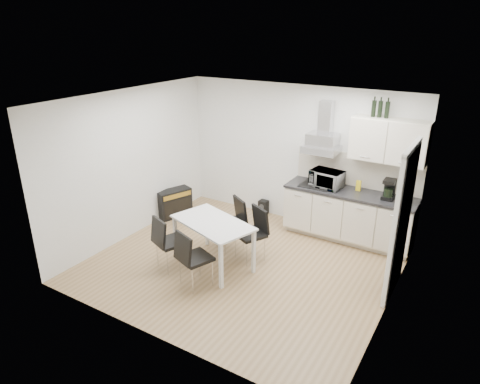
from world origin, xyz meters
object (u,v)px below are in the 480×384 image
object	(u,v)px
kitchenette	(353,196)
floor_speaker	(263,207)
chair_far_left	(230,224)
chair_near_right	(196,259)
chair_near_left	(171,242)
chair_far_right	(250,235)
guitar_amp	(174,203)
dining_table	(213,227)

from	to	relation	value
kitchenette	floor_speaker	xyz separation A→B (m)	(-1.82, 0.17, -0.69)
chair_far_left	chair_near_right	world-z (taller)	same
floor_speaker	chair_near_left	bearing A→B (deg)	-92.57
chair_near_right	chair_far_right	bearing A→B (deg)	94.72
floor_speaker	guitar_amp	bearing A→B (deg)	-142.06
chair_far_right	chair_near_right	bearing A→B (deg)	100.78
guitar_amp	floor_speaker	size ratio (longest dim) A/B	2.52
kitchenette	chair_far_left	distance (m)	2.17
chair_far_left	chair_near_right	bearing A→B (deg)	130.79
kitchenette	chair_near_right	distance (m)	2.98
kitchenette	chair_near_left	size ratio (longest dim) A/B	2.86
chair_near_left	kitchenette	bearing A→B (deg)	70.83
dining_table	chair_near_left	bearing A→B (deg)	-123.39
kitchenette	chair_far_left	xyz separation A→B (m)	(-1.64, -1.36, -0.39)
chair_far_right	guitar_amp	world-z (taller)	chair_far_right
kitchenette	floor_speaker	distance (m)	1.95
guitar_amp	chair_far_right	bearing A→B (deg)	3.12
chair_far_right	chair_near_left	bearing A→B (deg)	69.59
dining_table	floor_speaker	bearing A→B (deg)	114.42
chair_near_left	floor_speaker	distance (m)	2.56
guitar_amp	chair_near_right	bearing A→B (deg)	-22.60
dining_table	chair_far_right	xyz separation A→B (m)	(0.41, 0.44, -0.22)
chair_far_right	floor_speaker	xyz separation A→B (m)	(-0.66, 1.69, -0.30)
chair_near_left	chair_near_right	size ratio (longest dim) A/B	1.00
kitchenette	chair_far_right	distance (m)	1.95
kitchenette	chair_far_left	world-z (taller)	kitchenette
dining_table	floor_speaker	xyz separation A→B (m)	(-0.25, 2.13, -0.51)
kitchenette	chair_near_right	size ratio (longest dim) A/B	2.86
dining_table	chair_near_right	world-z (taller)	chair_near_right
floor_speaker	chair_far_right	bearing A→B (deg)	-65.39
chair_near_left	guitar_amp	size ratio (longest dim) A/B	1.21
chair_far_left	chair_near_left	world-z (taller)	same
dining_table	chair_near_left	size ratio (longest dim) A/B	1.64
kitchenette	guitar_amp	world-z (taller)	kitchenette
chair_near_right	floor_speaker	xyz separation A→B (m)	(-0.36, 2.73, -0.30)
dining_table	guitar_amp	size ratio (longest dim) A/B	1.99
kitchenette	chair_far_left	size ratio (longest dim) A/B	2.86
kitchenette	chair_near_left	distance (m)	3.17
dining_table	chair_near_left	xyz separation A→B (m)	(-0.51, -0.41, -0.22)
chair_far_left	kitchenette	bearing A→B (deg)	-108.10
dining_table	chair_far_left	xyz separation A→B (m)	(-0.07, 0.60, -0.22)
guitar_amp	kitchenette	bearing A→B (deg)	35.27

